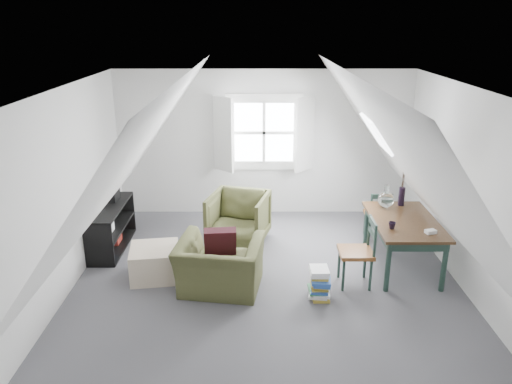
{
  "coord_description": "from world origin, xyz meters",
  "views": [
    {
      "loc": [
        -0.15,
        -5.57,
        3.28
      ],
      "look_at": [
        -0.14,
        0.6,
        1.12
      ],
      "focal_mm": 35.0,
      "sensor_mm": 36.0,
      "label": 1
    }
  ],
  "objects_px": {
    "armchair_far": "(239,242)",
    "dining_chair_far": "(378,214)",
    "dining_table": "(404,226)",
    "magazine_stack": "(320,283)",
    "ottoman": "(155,262)",
    "media_shelf": "(109,230)",
    "dining_chair_near": "(359,251)",
    "armchair_near": "(221,289)"
  },
  "relations": [
    {
      "from": "armchair_far",
      "to": "dining_chair_far",
      "type": "bearing_deg",
      "value": 17.56
    },
    {
      "from": "armchair_far",
      "to": "dining_table",
      "type": "xyz_separation_m",
      "value": [
        2.27,
        -0.84,
        0.62
      ]
    },
    {
      "from": "dining_table",
      "to": "magazine_stack",
      "type": "xyz_separation_m",
      "value": [
        -1.22,
        -0.8,
        -0.42
      ]
    },
    {
      "from": "dining_chair_far",
      "to": "ottoman",
      "type": "bearing_deg",
      "value": 9.08
    },
    {
      "from": "armchair_far",
      "to": "magazine_stack",
      "type": "relative_size",
      "value": 2.21
    },
    {
      "from": "media_shelf",
      "to": "dining_table",
      "type": "bearing_deg",
      "value": -3.44
    },
    {
      "from": "dining_chair_far",
      "to": "magazine_stack",
      "type": "height_order",
      "value": "dining_chair_far"
    },
    {
      "from": "armchair_far",
      "to": "media_shelf",
      "type": "relative_size",
      "value": 0.66
    },
    {
      "from": "dining_chair_far",
      "to": "dining_chair_near",
      "type": "distance_m",
      "value": 1.52
    },
    {
      "from": "armchair_far",
      "to": "dining_chair_far",
      "type": "height_order",
      "value": "dining_chair_far"
    },
    {
      "from": "armchair_near",
      "to": "magazine_stack",
      "type": "xyz_separation_m",
      "value": [
        1.24,
        -0.2,
        0.2
      ]
    },
    {
      "from": "dining_chair_far",
      "to": "media_shelf",
      "type": "bearing_deg",
      "value": -6.31
    },
    {
      "from": "dining_table",
      "to": "media_shelf",
      "type": "height_order",
      "value": "dining_table"
    },
    {
      "from": "armchair_near",
      "to": "armchair_far",
      "type": "xyz_separation_m",
      "value": [
        0.19,
        1.44,
        0.0
      ]
    },
    {
      "from": "dining_table",
      "to": "dining_chair_near",
      "type": "xyz_separation_m",
      "value": [
        -0.69,
        -0.46,
        -0.15
      ]
    },
    {
      "from": "dining_chair_far",
      "to": "magazine_stack",
      "type": "xyz_separation_m",
      "value": [
        -1.11,
        -1.74,
        -0.22
      ]
    },
    {
      "from": "armchair_far",
      "to": "ottoman",
      "type": "height_order",
      "value": "ottoman"
    },
    {
      "from": "dining_chair_far",
      "to": "armchair_near",
      "type": "bearing_deg",
      "value": 22.13
    },
    {
      "from": "media_shelf",
      "to": "magazine_stack",
      "type": "distance_m",
      "value": 3.27
    },
    {
      "from": "ottoman",
      "to": "dining_chair_near",
      "type": "xyz_separation_m",
      "value": [
        2.66,
        -0.21,
        0.26
      ]
    },
    {
      "from": "armchair_far",
      "to": "dining_chair_near",
      "type": "distance_m",
      "value": 2.1
    },
    {
      "from": "media_shelf",
      "to": "armchair_far",
      "type": "bearing_deg",
      "value": 12.03
    },
    {
      "from": "ottoman",
      "to": "dining_chair_far",
      "type": "relative_size",
      "value": 0.78
    },
    {
      "from": "dining_table",
      "to": "magazine_stack",
      "type": "bearing_deg",
      "value": -144.12
    },
    {
      "from": "dining_table",
      "to": "media_shelf",
      "type": "distance_m",
      "value": 4.23
    },
    {
      "from": "ottoman",
      "to": "media_shelf",
      "type": "xyz_separation_m",
      "value": [
        -0.83,
        0.85,
        0.09
      ]
    },
    {
      "from": "dining_chair_near",
      "to": "media_shelf",
      "type": "xyz_separation_m",
      "value": [
        -3.49,
        1.06,
        -0.17
      ]
    },
    {
      "from": "magazine_stack",
      "to": "dining_table",
      "type": "bearing_deg",
      "value": 33.28
    },
    {
      "from": "armchair_far",
      "to": "media_shelf",
      "type": "distance_m",
      "value": 1.95
    },
    {
      "from": "dining_chair_near",
      "to": "media_shelf",
      "type": "relative_size",
      "value": 0.69
    },
    {
      "from": "armchair_near",
      "to": "dining_table",
      "type": "distance_m",
      "value": 2.6
    },
    {
      "from": "armchair_near",
      "to": "magazine_stack",
      "type": "bearing_deg",
      "value": 179.49
    },
    {
      "from": "armchair_near",
      "to": "magazine_stack",
      "type": "height_order",
      "value": "magazine_stack"
    },
    {
      "from": "armchair_far",
      "to": "dining_chair_near",
      "type": "relative_size",
      "value": 0.96
    },
    {
      "from": "armchair_near",
      "to": "media_shelf",
      "type": "height_order",
      "value": "media_shelf"
    },
    {
      "from": "magazine_stack",
      "to": "ottoman",
      "type": "bearing_deg",
      "value": 165.57
    },
    {
      "from": "armchair_near",
      "to": "ottoman",
      "type": "bearing_deg",
      "value": -12.44
    },
    {
      "from": "dining_table",
      "to": "dining_chair_near",
      "type": "distance_m",
      "value": 0.84
    },
    {
      "from": "ottoman",
      "to": "dining_chair_far",
      "type": "distance_m",
      "value": 3.46
    },
    {
      "from": "armchair_far",
      "to": "dining_chair_near",
      "type": "xyz_separation_m",
      "value": [
        1.58,
        -1.3,
        0.47
      ]
    },
    {
      "from": "armchair_near",
      "to": "ottoman",
      "type": "distance_m",
      "value": 0.98
    },
    {
      "from": "media_shelf",
      "to": "magazine_stack",
      "type": "relative_size",
      "value": 3.33
    }
  ]
}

